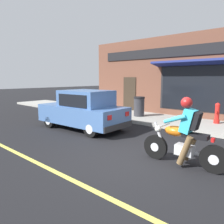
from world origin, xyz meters
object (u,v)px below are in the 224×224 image
Objects in this scene: motorcycle_with_rider at (184,137)px; fire_hydrant at (217,113)px; car_hatchback at (83,110)px; trash_bin at (139,106)px.

motorcycle_with_rider reaches higher than fire_hydrant.
trash_bin is (3.35, -0.40, -0.13)m from car_hatchback.
motorcycle_with_rider reaches higher than car_hatchback.
trash_bin reaches higher than fire_hydrant.
car_hatchback is 5.63m from fire_hydrant.
motorcycle_with_rider is 6.00m from trash_bin.
motorcycle_with_rider is at bearing -101.27° from car_hatchback.
car_hatchback reaches higher than fire_hydrant.
trash_bin is at bearing 44.63° from motorcycle_with_rider.
trash_bin is (4.27, 4.21, -0.04)m from motorcycle_with_rider.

